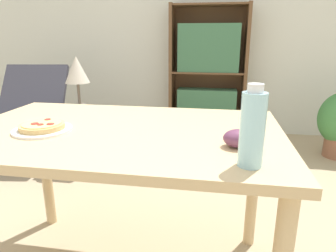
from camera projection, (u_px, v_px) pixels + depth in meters
name	position (u px, v px, depth m)	size (l,w,h in m)	color
wall_back	(181.00, 24.00, 3.56)	(8.00, 0.05, 2.60)	silver
dining_table	(122.00, 150.00, 1.30)	(1.35, 0.85, 0.77)	#D1B27F
pizza_on_plate	(42.00, 128.00, 1.23)	(0.24, 0.24, 0.04)	white
grape_bunch	(240.00, 138.00, 1.05)	(0.11, 0.09, 0.06)	#6B3856
drink_bottle	(252.00, 129.00, 0.87)	(0.07, 0.07, 0.25)	#A3DBEA
lounge_chair_near	(29.00, 130.00, 2.90)	(0.72, 0.84, 0.88)	black
bookshelf	(208.00, 78.00, 3.51)	(0.88, 0.30, 1.51)	brown
side_table	(83.00, 138.00, 2.73)	(0.34, 0.34, 0.52)	brown
table_lamp	(77.00, 72.00, 2.56)	(0.21, 0.21, 0.47)	#665B51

